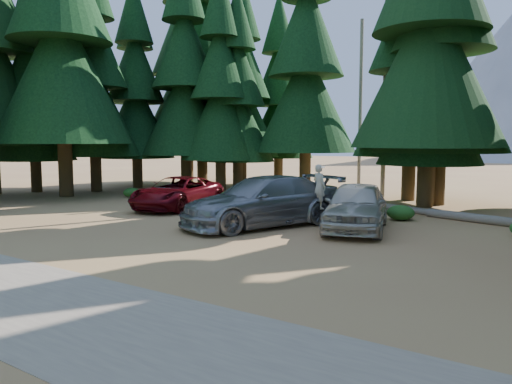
# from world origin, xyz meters

# --- Properties ---
(ground) EXTENTS (160.00, 160.00, 0.00)m
(ground) POSITION_xyz_m (0.00, 0.00, 0.00)
(ground) COLOR #AF754A
(ground) RESTS_ON ground
(forest_belt_north) EXTENTS (36.00, 7.00, 22.00)m
(forest_belt_north) POSITION_xyz_m (0.00, 15.00, 0.00)
(forest_belt_north) COLOR black
(forest_belt_north) RESTS_ON ground
(forest_belt_west) EXTENTS (6.00, 22.00, 22.00)m
(forest_belt_west) POSITION_xyz_m (-15.50, 4.00, 0.00)
(forest_belt_west) COLOR black
(forest_belt_west) RESTS_ON ground
(snag_front) EXTENTS (0.24, 0.24, 12.00)m
(snag_front) POSITION_xyz_m (0.80, 14.50, 6.00)
(snag_front) COLOR #71665A
(snag_front) RESTS_ON ground
(snag_back) EXTENTS (0.20, 0.20, 10.00)m
(snag_back) POSITION_xyz_m (-1.20, 16.00, 5.00)
(snag_back) COLOR #71665A
(snag_back) RESTS_ON ground
(red_pickup) EXTENTS (3.29, 5.49, 1.43)m
(red_pickup) POSITION_xyz_m (-5.18, 4.72, 0.71)
(red_pickup) COLOR #55070E
(red_pickup) RESTS_ON ground
(silver_minivan_center) EXTENTS (4.66, 6.63, 1.78)m
(silver_minivan_center) POSITION_xyz_m (0.56, 3.00, 0.89)
(silver_minivan_center) COLOR gray
(silver_minivan_center) RESTS_ON ground
(silver_minivan_right) EXTENTS (3.33, 5.22, 1.66)m
(silver_minivan_right) POSITION_xyz_m (3.65, 4.14, 0.83)
(silver_minivan_right) COLOR beige
(silver_minivan_right) RESTS_ON ground
(frisbee_player) EXTENTS (0.68, 0.57, 1.60)m
(frisbee_player) POSITION_xyz_m (2.21, 4.19, 1.42)
(frisbee_player) COLOR beige
(frisbee_player) RESTS_ON ground
(log_left) EXTENTS (4.19, 1.84, 0.31)m
(log_left) POSITION_xyz_m (-3.72, 8.76, 0.16)
(log_left) COLOR #71665A
(log_left) RESTS_ON ground
(log_mid) EXTENTS (3.15, 1.50, 0.27)m
(log_mid) POSITION_xyz_m (3.44, 9.47, 0.14)
(log_mid) COLOR #71665A
(log_mid) RESTS_ON ground
(log_right) EXTENTS (5.15, 1.72, 0.34)m
(log_right) POSITION_xyz_m (7.41, 7.91, 0.17)
(log_right) COLOR #71665A
(log_right) RESTS_ON ground
(shrub_far_left) EXTENTS (0.79, 0.79, 0.44)m
(shrub_far_left) POSITION_xyz_m (-4.38, 8.60, 0.22)
(shrub_far_left) COLOR #205B1B
(shrub_far_left) RESTS_ON ground
(shrub_left) EXTENTS (0.84, 0.84, 0.46)m
(shrub_left) POSITION_xyz_m (-4.32, 10.00, 0.23)
(shrub_left) COLOR #205B1B
(shrub_left) RESTS_ON ground
(shrub_center_left) EXTENTS (1.20, 1.20, 0.66)m
(shrub_center_left) POSITION_xyz_m (-4.08, 7.23, 0.33)
(shrub_center_left) COLOR #205B1B
(shrub_center_left) RESTS_ON ground
(shrub_center_right) EXTENTS (0.97, 0.97, 0.53)m
(shrub_center_right) POSITION_xyz_m (0.67, 7.13, 0.27)
(shrub_center_right) COLOR #205B1B
(shrub_center_right) RESTS_ON ground
(shrub_right) EXTENTS (1.05, 1.05, 0.58)m
(shrub_right) POSITION_xyz_m (4.23, 7.12, 0.29)
(shrub_right) COLOR #205B1B
(shrub_right) RESTS_ON ground
(shrub_edge_west) EXTENTS (0.92, 0.92, 0.51)m
(shrub_edge_west) POSITION_xyz_m (-10.38, 6.68, 0.25)
(shrub_edge_west) COLOR #205B1B
(shrub_edge_west) RESTS_ON ground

